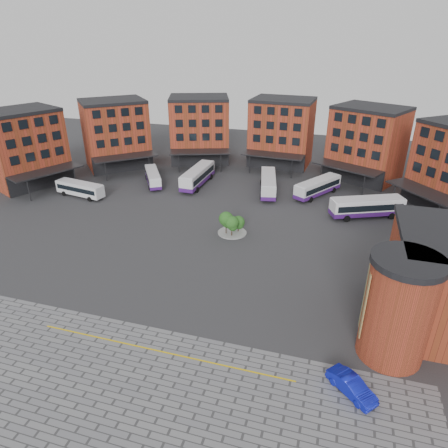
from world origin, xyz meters
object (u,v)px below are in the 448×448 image
(tree_island, at_px, (232,223))
(bus_e, at_px, (318,187))
(bus_b, at_px, (153,177))
(bus_d, at_px, (268,183))
(bus_a, at_px, (80,188))
(bus_c, at_px, (198,176))
(bus_f, at_px, (367,207))
(blue_car, at_px, (352,386))

(tree_island, relative_size, bus_e, 0.41)
(bus_b, distance_m, bus_d, 22.98)
(bus_a, height_order, bus_b, bus_a)
(bus_c, distance_m, bus_f, 32.43)
(bus_e, bearing_deg, blue_car, -49.93)
(bus_a, xyz_separation_m, bus_b, (10.04, 9.85, -0.15))
(tree_island, relative_size, bus_f, 0.36)
(bus_b, bearing_deg, bus_d, -26.48)
(tree_island, xyz_separation_m, bus_d, (2.02, 18.69, -0.18))
(tree_island, bearing_deg, bus_c, 123.01)
(blue_car, bearing_deg, bus_f, 38.57)
(bus_c, xyz_separation_m, bus_d, (14.15, 0.01, -0.08))
(bus_b, height_order, bus_c, bus_c)
(bus_f, bearing_deg, bus_b, -120.02)
(bus_d, bearing_deg, bus_f, -31.31)
(bus_b, relative_size, blue_car, 2.05)
(bus_e, bearing_deg, bus_c, -145.65)
(bus_e, relative_size, bus_f, 0.89)
(bus_a, height_order, bus_e, bus_e)
(bus_e, bearing_deg, bus_d, -141.97)
(bus_d, distance_m, bus_e, 9.18)
(bus_a, bearing_deg, tree_island, -92.53)
(bus_b, relative_size, bus_f, 0.78)
(bus_d, xyz_separation_m, blue_car, (15.58, -44.10, -1.02))
(bus_b, distance_m, bus_e, 32.16)
(bus_e, height_order, bus_f, bus_f)
(bus_b, relative_size, bus_d, 0.79)
(bus_c, bearing_deg, blue_car, -54.14)
(tree_island, relative_size, bus_a, 0.44)
(bus_d, bearing_deg, bus_a, -171.31)
(bus_a, relative_size, bus_c, 0.82)
(bus_a, bearing_deg, bus_c, -47.77)
(bus_e, bearing_deg, bus_f, -9.13)
(bus_a, bearing_deg, bus_f, -74.00)
(bus_d, distance_m, blue_car, 46.79)
(tree_island, bearing_deg, blue_car, -55.29)
(bus_f, bearing_deg, tree_island, -81.96)
(bus_d, bearing_deg, blue_car, -81.81)
(bus_e, xyz_separation_m, blue_car, (6.45, -45.08, -0.93))
(tree_island, relative_size, bus_d, 0.37)
(bus_a, relative_size, bus_d, 0.84)
(tree_island, height_order, blue_car, tree_island)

